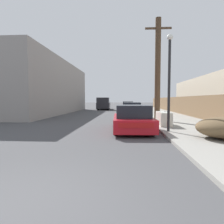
# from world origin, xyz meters

# --- Properties ---
(ground_plane) EXTENTS (220.00, 220.00, 0.00)m
(ground_plane) POSITION_xyz_m (0.00, 0.00, 0.00)
(ground_plane) COLOR #444447
(sidewalk_curb) EXTENTS (4.20, 63.00, 0.12)m
(sidewalk_curb) POSITION_xyz_m (5.30, 23.50, 0.06)
(sidewalk_curb) COLOR gray
(sidewalk_curb) RESTS_ON ground
(discarded_fridge) EXTENTS (0.64, 1.74, 0.78)m
(discarded_fridge) POSITION_xyz_m (3.72, 8.93, 0.50)
(discarded_fridge) COLOR silver
(discarded_fridge) RESTS_ON sidewalk_curb
(parked_sports_car_red) EXTENTS (1.98, 4.37, 1.30)m
(parked_sports_car_red) POSITION_xyz_m (1.90, 7.48, 0.59)
(parked_sports_car_red) COLOR red
(parked_sports_car_red) RESTS_ON ground
(car_parked_mid) EXTENTS (1.99, 4.45, 1.31)m
(car_parked_mid) POSITION_xyz_m (2.20, 16.76, 0.61)
(car_parked_mid) COLOR silver
(car_parked_mid) RESTS_ON ground
(car_parked_far) EXTENTS (1.83, 4.26, 1.30)m
(car_parked_far) POSITION_xyz_m (2.00, 27.64, 0.61)
(car_parked_far) COLOR #5B1E19
(car_parked_far) RESTS_ON ground
(pickup_truck) EXTENTS (2.15, 5.65, 1.88)m
(pickup_truck) POSITION_xyz_m (-1.83, 28.72, 0.94)
(pickup_truck) COLOR #232328
(pickup_truck) RESTS_ON ground
(utility_pole) EXTENTS (1.80, 0.39, 7.06)m
(utility_pole) POSITION_xyz_m (3.80, 11.76, 3.72)
(utility_pole) COLOR #4C3826
(utility_pole) RESTS_ON sidewalk_curb
(street_lamp) EXTENTS (0.26, 0.26, 4.35)m
(street_lamp) POSITION_xyz_m (3.51, 6.73, 2.67)
(street_lamp) COLOR #232326
(street_lamp) RESTS_ON sidewalk_curb
(wooden_fence) EXTENTS (0.08, 37.10, 1.75)m
(wooden_fence) POSITION_xyz_m (7.25, 19.83, 0.99)
(wooden_fence) COLOR brown
(wooden_fence) RESTS_ON sidewalk_curb
(building_left_block) EXTENTS (7.00, 19.10, 5.87)m
(building_left_block) POSITION_xyz_m (-8.48, 20.21, 2.94)
(building_left_block) COLOR gray
(building_left_block) RESTS_ON ground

